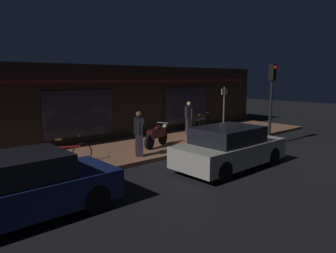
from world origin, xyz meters
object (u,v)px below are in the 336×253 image
at_px(parked_car_near, 18,188).
at_px(sign_post, 224,107).
at_px(bicycle_extra, 202,123).
at_px(traffic_light_pole, 272,90).
at_px(person_photographer, 139,133).
at_px(parked_car_far, 229,148).
at_px(person_bystander, 189,117).
at_px(bicycle_parked, 67,152).
at_px(motorcycle, 157,135).

bearing_deg(parked_car_near, sign_post, 17.39).
relative_size(bicycle_extra, traffic_light_pole, 0.45).
distance_m(person_photographer, parked_car_far, 3.28).
bearing_deg(person_bystander, parked_car_far, -121.11).
bearing_deg(sign_post, traffic_light_pole, -99.37).
relative_size(person_bystander, parked_car_far, 0.41).
bearing_deg(bicycle_parked, bicycle_extra, 12.15).
bearing_deg(sign_post, bicycle_parked, -177.95).
relative_size(motorcycle, bicycle_extra, 1.00).
height_order(bicycle_extra, person_bystander, person_bystander).
relative_size(bicycle_extra, sign_post, 0.68).
relative_size(bicycle_extra, person_bystander, 0.98).
relative_size(person_photographer, sign_post, 0.70).
bearing_deg(sign_post, person_photographer, -169.04).
bearing_deg(bicycle_parked, traffic_light_pole, -18.10).
bearing_deg(bicycle_extra, bicycle_parked, -167.85).
height_order(bicycle_parked, sign_post, sign_post).
xyz_separation_m(traffic_light_pole, parked_car_near, (-10.63, -0.49, -1.77)).
distance_m(motorcycle, bicycle_extra, 5.19).
distance_m(bicycle_extra, parked_car_near, 12.22).
xyz_separation_m(motorcycle, traffic_light_pole, (4.32, -2.65, 1.83)).
xyz_separation_m(person_photographer, traffic_light_pole, (5.86, -1.77, 1.45)).
xyz_separation_m(motorcycle, person_photographer, (-1.54, -0.88, 0.38)).
relative_size(sign_post, parked_car_far, 0.58).
distance_m(sign_post, traffic_light_pole, 3.19).
relative_size(bicycle_extra, person_photographer, 0.98).
bearing_deg(motorcycle, parked_car_far, -87.66).
bearing_deg(parked_car_far, bicycle_extra, 50.08).
height_order(sign_post, parked_car_far, sign_post).
bearing_deg(person_bystander, bicycle_parked, -170.38).
relative_size(traffic_light_pole, parked_car_near, 0.87).
height_order(bicycle_extra, parked_car_far, parked_car_far).
xyz_separation_m(person_photographer, parked_car_far, (1.69, -2.79, -0.32)).
xyz_separation_m(motorcycle, bicycle_parked, (-3.90, 0.04, -0.14)).
height_order(person_bystander, parked_car_near, person_bystander).
height_order(bicycle_extra, sign_post, sign_post).
bearing_deg(traffic_light_pole, motorcycle, 148.48).
distance_m(bicycle_parked, traffic_light_pole, 8.87).
bearing_deg(person_photographer, parked_car_far, -58.84).
relative_size(motorcycle, parked_car_far, 0.40).
height_order(bicycle_parked, bicycle_extra, same).
xyz_separation_m(bicycle_parked, person_photographer, (2.36, -0.92, 0.52)).
xyz_separation_m(motorcycle, parked_car_near, (-6.31, -3.13, 0.06)).
xyz_separation_m(bicycle_extra, sign_post, (-0.01, -1.56, 1.00)).
bearing_deg(bicycle_parked, person_bystander, 9.62).
height_order(motorcycle, sign_post, sign_post).
xyz_separation_m(bicycle_extra, person_photographer, (-6.36, -2.79, 0.52)).
xyz_separation_m(person_bystander, parked_car_far, (-2.95, -4.89, -0.32)).
bearing_deg(parked_car_near, bicycle_extra, 24.39).
xyz_separation_m(motorcycle, sign_post, (4.82, 0.35, 0.86)).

